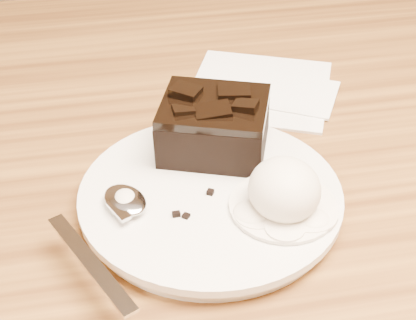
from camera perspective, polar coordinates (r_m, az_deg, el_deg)
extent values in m
cylinder|color=white|center=(0.51, 0.22, -3.49)|extent=(0.21, 0.21, 0.02)
cube|color=black|center=(0.54, 0.55, 2.79)|extent=(0.11, 0.10, 0.04)
ellipsoid|color=white|center=(0.48, 6.81, -2.60)|extent=(0.05, 0.06, 0.05)
cylinder|color=white|center=(0.49, 6.66, -4.16)|extent=(0.08, 0.08, 0.00)
cube|color=white|center=(0.66, 4.59, 6.44)|extent=(0.18, 0.18, 0.01)
cube|color=black|center=(0.50, 4.84, -3.51)|extent=(0.01, 0.01, 0.00)
cube|color=black|center=(0.48, -1.96, -4.99)|extent=(0.01, 0.01, 0.00)
cube|color=black|center=(0.48, -2.84, -4.83)|extent=(0.01, 0.00, 0.00)
cube|color=black|center=(0.50, 0.21, -2.88)|extent=(0.01, 0.01, 0.00)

